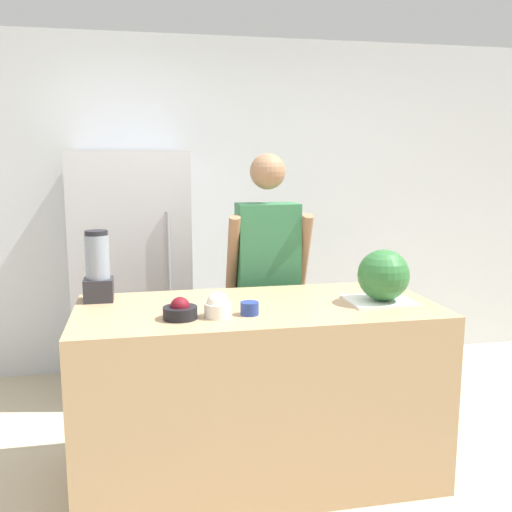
# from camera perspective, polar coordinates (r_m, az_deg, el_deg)

# --- Properties ---
(wall_back) EXTENTS (8.00, 0.06, 2.60)m
(wall_back) POSITION_cam_1_polar(r_m,az_deg,el_deg) (4.59, -4.26, 5.00)
(wall_back) COLOR silver
(wall_back) RESTS_ON ground_plane
(counter_island) EXTENTS (1.85, 0.84, 0.93)m
(counter_island) POSITION_cam_1_polar(r_m,az_deg,el_deg) (3.09, 0.16, -13.30)
(counter_island) COLOR tan
(counter_island) RESTS_ON ground_plane
(refrigerator) EXTENTS (0.80, 0.76, 1.72)m
(refrigerator) POSITION_cam_1_polar(r_m,az_deg,el_deg) (4.20, -12.20, -1.66)
(refrigerator) COLOR #B7B7BC
(refrigerator) RESTS_ON ground_plane
(person) EXTENTS (0.52, 0.27, 1.71)m
(person) POSITION_cam_1_polar(r_m,az_deg,el_deg) (3.62, 1.15, -2.85)
(person) COLOR #333338
(person) RESTS_ON ground_plane
(cutting_board) EXTENTS (0.33, 0.29, 0.01)m
(cutting_board) POSITION_cam_1_polar(r_m,az_deg,el_deg) (3.07, 12.20, -4.40)
(cutting_board) COLOR white
(cutting_board) RESTS_ON counter_island
(watermelon) EXTENTS (0.27, 0.27, 0.27)m
(watermelon) POSITION_cam_1_polar(r_m,az_deg,el_deg) (3.03, 12.62, -1.88)
(watermelon) COLOR #2D6B33
(watermelon) RESTS_ON cutting_board
(bowl_cherries) EXTENTS (0.16, 0.16, 0.10)m
(bowl_cherries) POSITION_cam_1_polar(r_m,az_deg,el_deg) (2.71, -7.60, -5.44)
(bowl_cherries) COLOR black
(bowl_cherries) RESTS_ON counter_island
(bowl_cream) EXTENTS (0.13, 0.13, 0.12)m
(bowl_cream) POSITION_cam_1_polar(r_m,az_deg,el_deg) (2.72, -3.85, -5.05)
(bowl_cream) COLOR white
(bowl_cream) RESTS_ON counter_island
(bowl_small_blue) EXTENTS (0.09, 0.09, 0.06)m
(bowl_small_blue) POSITION_cam_1_polar(r_m,az_deg,el_deg) (2.76, -0.65, -5.26)
(bowl_small_blue) COLOR navy
(bowl_small_blue) RESTS_ON counter_island
(blender) EXTENTS (0.15, 0.15, 0.38)m
(blender) POSITION_cam_1_polar(r_m,az_deg,el_deg) (3.11, -15.54, -1.26)
(blender) COLOR #28282D
(blender) RESTS_ON counter_island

